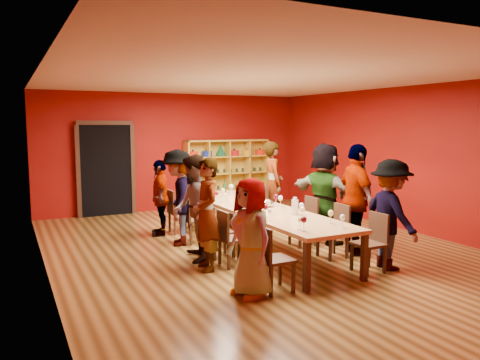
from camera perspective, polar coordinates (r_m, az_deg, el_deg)
name	(u,v)px	position (r m, az deg, el deg)	size (l,w,h in m)	color
room_shell	(260,165)	(8.18, 2.40, 1.79)	(7.10, 9.10, 3.04)	#543616
tasting_table	(259,210)	(8.29, 2.37, -3.73)	(1.10, 4.50, 0.75)	#B9834D
doorway	(106,169)	(11.80, -16.05, 1.24)	(1.40, 0.17, 2.30)	black
shelving_unit	(227,170)	(12.69, -1.61, 1.25)	(2.40, 0.40, 1.80)	gold
chair_person_left_0	(271,255)	(6.26, 3.75, -9.16)	(0.42, 0.42, 0.89)	black
person_left_0	(251,238)	(6.04, 1.31, -7.02)	(0.75, 0.41, 1.54)	#131434
chair_person_left_1	(229,235)	(7.34, -1.30, -6.75)	(0.42, 0.42, 0.89)	black
person_left_1	(207,214)	(7.11, -4.07, -4.19)	(0.63, 0.46, 1.72)	#5078A5
chair_person_left_2	(215,228)	(7.82, -3.02, -5.91)	(0.42, 0.42, 0.89)	black
person_left_2	(194,208)	(7.60, -5.64, -3.43)	(0.84, 0.46, 1.74)	beige
chair_person_left_3	(192,217)	(8.80, -5.87, -4.50)	(0.42, 0.42, 0.89)	black
person_left_3	(178,197)	(8.64, -7.57, -2.13)	(1.14, 0.47, 1.76)	#141D38
chair_person_left_4	(176,209)	(9.62, -7.78, -3.54)	(0.42, 0.42, 0.89)	black
person_left_4	(160,198)	(9.48, -9.69, -2.12)	(0.89, 0.40, 1.52)	#618EC9
chair_person_right_0	(373,239)	(7.37, 15.88, -6.96)	(0.42, 0.42, 0.89)	black
person_right_0	(391,214)	(7.53, 17.88, -4.01)	(1.09, 0.45, 1.69)	#151C3A
chair_person_right_1	(336,228)	(8.00, 11.68, -5.74)	(0.42, 0.42, 0.89)	black
person_right_1	(356,200)	(8.18, 13.99, -2.33)	(1.11, 0.50, 1.89)	white
chair_person_right_2	(306,219)	(8.68, 8.11, -4.68)	(0.42, 0.42, 0.89)	black
person_right_2	(325,193)	(8.84, 10.30, -1.61)	(1.74, 0.50, 1.88)	white
chair_person_right_4	(259,204)	(10.19, 2.30, -2.91)	(0.42, 0.42, 0.89)	black
person_right_4	(273,183)	(10.30, 4.04, -0.42)	(0.67, 0.49, 1.84)	#505055
wine_glass_0	(265,208)	(7.40, 3.11, -3.38)	(0.09, 0.09, 0.22)	silver
wine_glass_1	(257,196)	(8.61, 2.12, -2.01)	(0.08, 0.08, 0.20)	silver
wine_glass_2	(223,191)	(9.35, -2.08, -1.34)	(0.08, 0.08, 0.20)	silver
wine_glass_3	(258,192)	(9.07, 2.23, -1.47)	(0.09, 0.09, 0.22)	silver
wine_glass_4	(245,202)	(8.04, 0.67, -2.72)	(0.07, 0.07, 0.18)	silver
wine_glass_5	(343,218)	(6.82, 12.40, -4.54)	(0.08, 0.08, 0.20)	silver
wine_glass_6	(205,188)	(9.72, -4.28, -0.95)	(0.09, 0.09, 0.21)	silver
wine_glass_7	(268,203)	(7.83, 3.45, -2.82)	(0.09, 0.09, 0.22)	silver
wine_glass_8	(217,194)	(9.01, -2.86, -1.68)	(0.08, 0.08, 0.19)	silver
wine_glass_9	(244,199)	(8.20, 0.46, -2.37)	(0.09, 0.09, 0.22)	silver
wine_glass_10	(248,191)	(9.27, 1.02, -1.34)	(0.08, 0.08, 0.21)	silver
wine_glass_11	(230,187)	(10.03, -1.20, -0.83)	(0.07, 0.07, 0.18)	silver
wine_glass_12	(295,204)	(7.77, 6.78, -2.95)	(0.08, 0.08, 0.21)	silver
wine_glass_13	(270,211)	(7.21, 3.68, -3.84)	(0.07, 0.07, 0.19)	silver
wine_glass_14	(300,220)	(6.61, 7.37, -4.89)	(0.07, 0.07, 0.18)	silver
wine_glass_15	(280,199)	(8.35, 4.96, -2.27)	(0.08, 0.08, 0.21)	silver
wine_glass_16	(232,187)	(9.86, -1.03, -0.85)	(0.08, 0.08, 0.21)	silver
wine_glass_17	(302,210)	(7.23, 7.61, -3.70)	(0.09, 0.09, 0.21)	silver
wine_glass_18	(225,195)	(8.83, -1.83, -1.87)	(0.07, 0.07, 0.18)	silver
wine_glass_19	(331,214)	(7.08, 11.01, -4.05)	(0.08, 0.08, 0.20)	silver
wine_glass_20	(304,220)	(6.51, 7.78, -4.89)	(0.08, 0.08, 0.21)	silver
wine_glass_21	(203,187)	(9.83, -4.59, -0.91)	(0.08, 0.08, 0.20)	silver
wine_glass_22	(276,197)	(8.45, 4.42, -2.10)	(0.09, 0.09, 0.22)	silver
wine_glass_23	(302,206)	(7.62, 7.51, -3.18)	(0.08, 0.08, 0.21)	silver
spittoon_bowl	(266,203)	(8.37, 3.22, -2.82)	(0.28, 0.28, 0.16)	silver
carafe_a	(247,203)	(8.16, 0.84, -2.80)	(0.11, 0.11, 0.23)	silver
carafe_b	(295,207)	(7.68, 6.72, -3.26)	(0.13, 0.13, 0.29)	silver
wine_bottle	(225,188)	(10.02, -1.89, -0.97)	(0.08, 0.08, 0.29)	#123318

